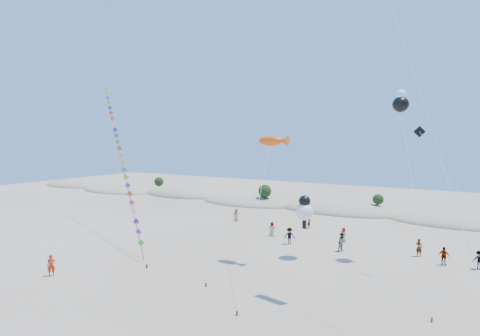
% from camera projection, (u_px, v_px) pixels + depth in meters
% --- Properties ---
extents(ground, '(160.00, 160.00, 0.00)m').
position_uv_depth(ground, '(115.00, 328.00, 24.11)').
color(ground, gray).
rests_on(ground, ground).
extents(dune_ridge, '(145.30, 11.49, 5.57)m').
position_uv_depth(dune_ridge, '(345.00, 211.00, 62.33)').
color(dune_ridge, gray).
rests_on(dune_ridge, ground).
extents(kite_train, '(23.62, 16.24, 19.50)m').
position_uv_depth(kite_train, '(120.00, 150.00, 48.10)').
color(kite_train, '#3F2D1E').
rests_on(kite_train, ground).
extents(fish_kite, '(4.52, 12.00, 11.66)m').
position_uv_depth(fish_kite, '(273.00, 141.00, 36.27)').
color(fish_kite, '#3F2D1E').
rests_on(fish_kite, ground).
extents(cartoon_kite_low, '(4.57, 11.82, 6.02)m').
position_uv_depth(cartoon_kite_low, '(304.00, 209.00, 37.92)').
color(cartoon_kite_low, '#3F2D1E').
rests_on(cartoon_kite_low, ground).
extents(cartoon_kite_high, '(5.22, 13.42, 15.84)m').
position_uv_depth(cartoon_kite_high, '(401.00, 103.00, 36.71)').
color(cartoon_kite_high, '#3F2D1E').
rests_on(cartoon_kite_high, ground).
extents(dark_kite, '(8.55, 5.16, 12.42)m').
position_uv_depth(dark_kite, '(449.00, 176.00, 30.82)').
color(dark_kite, '#3F2D1E').
rests_on(dark_kite, ground).
extents(flyer_foreground, '(0.72, 0.78, 1.78)m').
position_uv_depth(flyer_foreground, '(51.00, 266.00, 33.09)').
color(flyer_foreground, '#B3280E').
rests_on(flyer_foreground, ground).
extents(beachgoers, '(29.74, 9.01, 1.88)m').
position_uv_depth(beachgoers, '(337.00, 238.00, 42.47)').
color(beachgoers, slate).
rests_on(beachgoers, ground).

